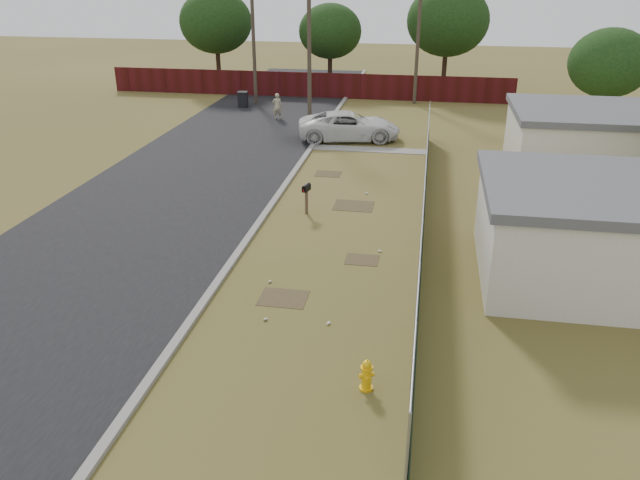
% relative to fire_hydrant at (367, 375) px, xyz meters
% --- Properties ---
extents(ground, '(120.00, 120.00, 0.00)m').
position_rel_fire_hydrant_xyz_m(ground, '(-2.07, 8.87, -0.38)').
color(ground, brown).
rests_on(ground, ground).
extents(street, '(15.10, 60.00, 0.12)m').
position_rel_fire_hydrant_xyz_m(street, '(-8.82, 16.92, -0.36)').
color(street, black).
rests_on(street, ground).
extents(chainlink_fence, '(0.10, 27.06, 2.02)m').
position_rel_fire_hydrant_xyz_m(chainlink_fence, '(1.05, 9.89, 0.42)').
color(chainlink_fence, gray).
rests_on(chainlink_fence, ground).
extents(privacy_fence, '(30.00, 0.12, 1.80)m').
position_rel_fire_hydrant_xyz_m(privacy_fence, '(-8.07, 33.87, 0.52)').
color(privacy_fence, '#400D10').
rests_on(privacy_fence, ground).
extents(utility_poles, '(12.60, 8.24, 9.00)m').
position_rel_fire_hydrant_xyz_m(utility_poles, '(-5.73, 29.53, 4.32)').
color(utility_poles, '#463B2E').
rests_on(utility_poles, ground).
extents(houses, '(9.30, 17.24, 3.10)m').
position_rel_fire_hydrant_xyz_m(houses, '(7.63, 12.00, 1.18)').
color(houses, beige).
rests_on(houses, ground).
extents(horizon_trees, '(33.32, 31.94, 7.78)m').
position_rel_fire_hydrant_xyz_m(horizon_trees, '(-1.23, 32.42, 4.25)').
color(horizon_trees, '#342217').
rests_on(horizon_trees, ground).
extents(fire_hydrant, '(0.43, 0.43, 0.81)m').
position_rel_fire_hydrant_xyz_m(fire_hydrant, '(0.00, 0.00, 0.00)').
color(fire_hydrant, '#F2B40C').
rests_on(fire_hydrant, ground).
extents(mailbox, '(0.29, 0.53, 1.22)m').
position_rel_fire_hydrant_xyz_m(mailbox, '(-3.50, 10.71, 0.58)').
color(mailbox, brown).
rests_on(mailbox, ground).
extents(pickup_truck, '(6.03, 3.64, 1.56)m').
position_rel_fire_hydrant_xyz_m(pickup_truck, '(-3.31, 22.24, 0.40)').
color(pickup_truck, silver).
rests_on(pickup_truck, ground).
extents(pedestrian, '(0.66, 0.52, 1.60)m').
position_rel_fire_hydrant_xyz_m(pedestrian, '(-8.51, 26.69, 0.42)').
color(pedestrian, tan).
rests_on(pedestrian, ground).
extents(trash_bin, '(0.76, 0.76, 1.05)m').
position_rel_fire_hydrant_xyz_m(trash_bin, '(-11.66, 29.70, 0.16)').
color(trash_bin, black).
rests_on(trash_bin, ground).
extents(scattered_litter, '(3.26, 10.93, 0.07)m').
position_rel_fire_hydrant_xyz_m(scattered_litter, '(-1.93, 6.18, -0.34)').
color(scattered_litter, white).
rests_on(scattered_litter, ground).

